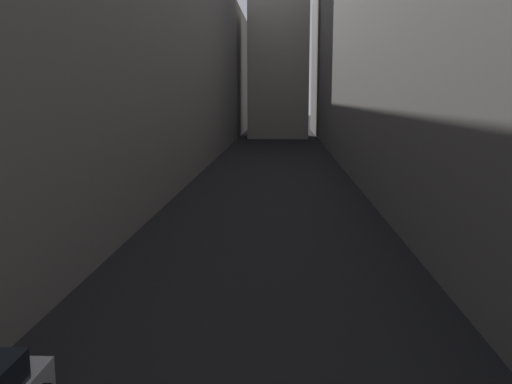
# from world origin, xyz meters

# --- Properties ---
(ground_plane) EXTENTS (264.00, 264.00, 0.00)m
(ground_plane) POSITION_xyz_m (0.00, 48.00, 0.00)
(ground_plane) COLOR black
(building_block_left) EXTENTS (11.39, 108.00, 18.18)m
(building_block_left) POSITION_xyz_m (-11.19, 50.00, 9.09)
(building_block_left) COLOR slate
(building_block_left) RESTS_ON ground
(building_block_right) EXTENTS (11.97, 108.00, 20.89)m
(building_block_right) POSITION_xyz_m (11.49, 50.00, 10.45)
(building_block_right) COLOR slate
(building_block_right) RESTS_ON ground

